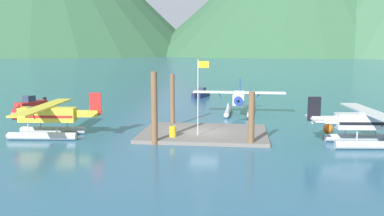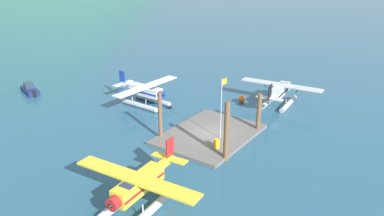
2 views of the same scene
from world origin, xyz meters
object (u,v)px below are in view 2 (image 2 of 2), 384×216
mooring_buoy (242,99)px  seaplane_yellow_port_aft (139,188)px  seaplane_white_bow_right (146,93)px  boat_navy_open_north (30,90)px  fuel_drum (217,143)px  seaplane_silver_stbd_aft (280,93)px  flagpole (222,102)px

mooring_buoy → seaplane_yellow_port_aft: seaplane_yellow_port_aft is taller
seaplane_white_bow_right → boat_navy_open_north: 17.70m
fuel_drum → seaplane_silver_stbd_aft: 15.44m
seaplane_white_bow_right → seaplane_silver_stbd_aft: bearing=-54.3°
seaplane_white_bow_right → boat_navy_open_north: bearing=109.9°
fuel_drum → seaplane_silver_stbd_aft: (15.42, 0.02, 0.84)m
seaplane_yellow_port_aft → seaplane_silver_stbd_aft: size_ratio=1.00×
fuel_drum → seaplane_white_bow_right: 15.01m
fuel_drum → seaplane_white_bow_right: bearing=69.1°
seaplane_silver_stbd_aft → boat_navy_open_north: bearing=117.7°
flagpole → seaplane_white_bow_right: (3.23, 13.19, -2.68)m
fuel_drum → boat_navy_open_north: size_ratio=0.18×
fuel_drum → seaplane_yellow_port_aft: (-10.90, 0.03, 0.84)m
seaplane_silver_stbd_aft → boat_navy_open_north: size_ratio=2.20×
flagpole → mooring_buoy: bearing=17.4°
flagpole → seaplane_silver_stbd_aft: flagpole is taller
seaplane_yellow_port_aft → mooring_buoy: bearing=10.0°
mooring_buoy → seaplane_silver_stbd_aft: 4.90m
mooring_buoy → seaplane_silver_stbd_aft: size_ratio=0.08×
flagpole → fuel_drum: size_ratio=7.26×
mooring_buoy → seaplane_white_bow_right: size_ratio=0.08×
seaplane_yellow_port_aft → seaplane_silver_stbd_aft: (26.31, -0.01, 0.00)m
flagpole → fuel_drum: (-2.13, -0.80, -3.51)m
flagpole → mooring_buoy: 12.39m
seaplane_silver_stbd_aft → mooring_buoy: bearing=115.3°
fuel_drum → boat_navy_open_north: 30.62m
seaplane_yellow_port_aft → boat_navy_open_north: (10.24, 30.58, -1.09)m
seaplane_yellow_port_aft → seaplane_silver_stbd_aft: same height
mooring_buoy → seaplane_yellow_port_aft: 24.67m
seaplane_yellow_port_aft → seaplane_white_bow_right: bearing=40.7°
seaplane_yellow_port_aft → boat_navy_open_north: 32.27m
seaplane_white_bow_right → seaplane_yellow_port_aft: bearing=-139.3°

